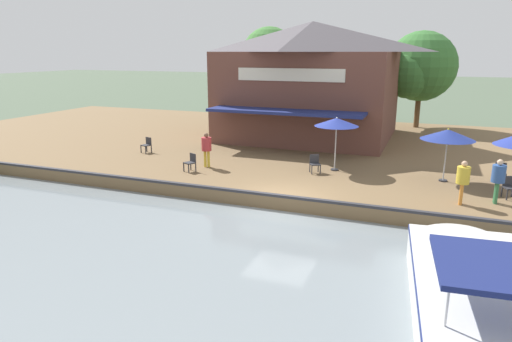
% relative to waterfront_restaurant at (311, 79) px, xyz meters
% --- Properties ---
extents(ground_plane, '(220.00, 220.00, 0.00)m').
position_rel_waterfront_restaurant_xyz_m(ground_plane, '(13.37, 2.42, -4.34)').
color(ground_plane, '#4C5B47').
extents(quay_deck, '(22.00, 56.00, 0.60)m').
position_rel_waterfront_restaurant_xyz_m(quay_deck, '(2.37, 2.42, -4.04)').
color(quay_deck, brown).
rests_on(quay_deck, ground).
extents(quay_edge_fender, '(0.20, 50.40, 0.10)m').
position_rel_waterfront_restaurant_xyz_m(quay_edge_fender, '(13.27, 2.42, -3.69)').
color(quay_edge_fender, '#2D2D33').
rests_on(quay_edge_fender, quay_deck).
extents(waterfront_restaurant, '(11.49, 10.76, 7.34)m').
position_rel_waterfront_restaurant_xyz_m(waterfront_restaurant, '(0.00, 0.00, 0.00)').
color(waterfront_restaurant, brown).
rests_on(waterfront_restaurant, quay_deck).
extents(patio_umbrella_by_entrance, '(2.05, 2.05, 2.55)m').
position_rel_waterfront_restaurant_xyz_m(patio_umbrella_by_entrance, '(8.40, 3.45, -1.43)').
color(patio_umbrella_by_entrance, '#B7B7B7').
rests_on(patio_umbrella_by_entrance, quay_deck).
extents(patio_umbrella_mid_patio_right, '(2.25, 2.25, 2.33)m').
position_rel_waterfront_restaurant_xyz_m(patio_umbrella_mid_patio_right, '(8.53, 8.26, -1.67)').
color(patio_umbrella_mid_patio_right, '#B7B7B7').
rests_on(patio_umbrella_mid_patio_right, quay_deck).
extents(cafe_chair_mid_patio, '(0.59, 0.59, 0.85)m').
position_rel_waterfront_restaurant_xyz_m(cafe_chair_mid_patio, '(11.06, -2.83, -3.26)').
color(cafe_chair_mid_patio, '#2D2D33').
rests_on(cafe_chair_mid_patio, quay_deck).
extents(cafe_chair_facing_river, '(0.54, 0.54, 0.85)m').
position_rel_waterfront_restaurant_xyz_m(cafe_chair_facing_river, '(8.30, -7.16, -3.26)').
color(cafe_chair_facing_river, '#2D2D33').
rests_on(cafe_chair_facing_river, quay_deck).
extents(cafe_chair_beside_entrance, '(0.57, 0.57, 0.85)m').
position_rel_waterfront_restaurant_xyz_m(cafe_chair_beside_entrance, '(10.17, 10.60, -3.26)').
color(cafe_chair_beside_entrance, '#2D2D33').
rests_on(cafe_chair_beside_entrance, quay_deck).
extents(cafe_chair_back_row_seat, '(0.59, 0.59, 0.85)m').
position_rel_waterfront_restaurant_xyz_m(cafe_chair_back_row_seat, '(9.18, 2.67, -3.26)').
color(cafe_chair_back_row_seat, '#2D2D33').
rests_on(cafe_chair_back_row_seat, quay_deck).
extents(cafe_chair_far_corner_seat, '(0.45, 0.45, 0.85)m').
position_rel_waterfront_restaurant_xyz_m(cafe_chair_far_corner_seat, '(7.82, 10.54, -3.26)').
color(cafe_chair_far_corner_seat, '#2D2D33').
rests_on(cafe_chair_far_corner_seat, quay_deck).
extents(person_near_entrance, '(0.48, 0.48, 1.69)m').
position_rel_waterfront_restaurant_xyz_m(person_near_entrance, '(10.04, -2.52, -2.67)').
color(person_near_entrance, gold).
rests_on(person_near_entrance, quay_deck).
extents(person_mid_patio, '(0.48, 0.48, 1.68)m').
position_rel_waterfront_restaurant_xyz_m(person_mid_patio, '(11.05, 10.05, -2.68)').
color(person_mid_patio, '#337547').
rests_on(person_mid_patio, quay_deck).
extents(person_at_quay_edge, '(0.47, 0.47, 1.66)m').
position_rel_waterfront_restaurant_xyz_m(person_at_quay_edge, '(11.67, 8.83, -2.70)').
color(person_at_quay_edge, orange).
rests_on(person_at_quay_edge, quay_deck).
extents(motorboat_outer_channel, '(7.66, 3.46, 2.09)m').
position_rel_waterfront_restaurant_xyz_m(motorboat_outer_channel, '(18.11, 8.88, -3.68)').
color(motorboat_outer_channel, silver).
rests_on(motorboat_outer_channel, river_water).
extents(tree_behind_restaurant, '(4.41, 4.20, 7.31)m').
position_rel_waterfront_restaurant_xyz_m(tree_behind_restaurant, '(-3.81, -4.51, 1.34)').
color(tree_behind_restaurant, brown).
rests_on(tree_behind_restaurant, quay_deck).
extents(tree_upstream_bank, '(5.27, 5.02, 6.96)m').
position_rel_waterfront_restaurant_xyz_m(tree_upstream_bank, '(-6.25, 6.27, 0.58)').
color(tree_upstream_bank, brown).
rests_on(tree_upstream_bank, quay_deck).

